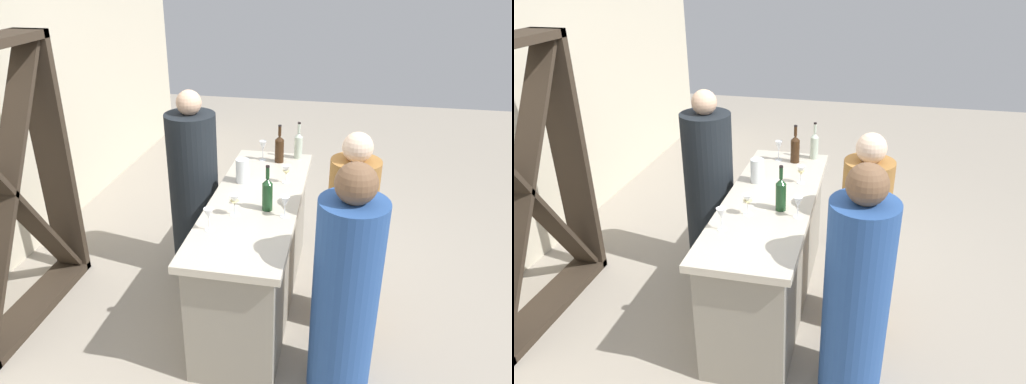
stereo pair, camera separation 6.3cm
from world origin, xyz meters
TOP-DOWN VIEW (x-y plane):
  - ground_plane at (0.00, 0.00)m, footprint 12.00×12.00m
  - bar_counter at (0.00, 0.00)m, footprint 1.84×0.63m
  - wine_rack at (-0.44, 1.65)m, footprint 1.24×0.28m
  - wine_bottle_leftmost_olive_green at (-0.15, -0.11)m, footprint 0.07×0.07m
  - wine_bottle_second_left_amber_brown at (0.71, -0.06)m, footprint 0.08×0.08m
  - wine_bottle_center_clear_pale at (0.82, -0.20)m, footprint 0.07×0.07m
  - wine_glass_near_left at (-0.23, -0.24)m, footprint 0.06×0.06m
  - wine_glass_near_center at (0.31, -0.17)m, footprint 0.06×0.06m
  - wine_glass_near_right at (0.72, 0.08)m, footprint 0.06×0.06m
  - wine_glass_far_left at (-0.27, 0.09)m, footprint 0.07×0.07m
  - wine_glass_far_center at (-0.49, 0.20)m, footprint 0.06×0.06m
  - water_pitcher at (0.26, 0.15)m, footprint 0.10×0.10m
  - person_left_guest at (-0.10, -0.67)m, footprint 0.38×0.38m
  - person_center_guest at (-0.70, -0.66)m, footprint 0.47×0.47m
  - person_right_guest at (0.35, 0.58)m, footprint 0.41×0.41m

SIDE VIEW (x-z plane):
  - ground_plane at x=0.00m, z-range 0.00..0.00m
  - bar_counter at x=0.00m, z-range 0.00..0.91m
  - person_left_guest at x=-0.10m, z-range -0.06..1.41m
  - person_center_guest at x=-0.70m, z-range -0.06..1.45m
  - person_right_guest at x=0.35m, z-range -0.07..1.50m
  - water_pitcher at x=0.26m, z-range 0.90..1.09m
  - wine_glass_near_center at x=0.31m, z-range 0.93..1.07m
  - wine_rack at x=-0.44m, z-range 0.00..1.99m
  - wine_glass_near_left at x=-0.23m, z-range 0.93..1.08m
  - wine_glass_far_left at x=-0.27m, z-range 0.93..1.08m
  - wine_glass_far_center at x=-0.49m, z-range 0.94..1.09m
  - wine_glass_near_right at x=0.72m, z-range 0.94..1.11m
  - wine_bottle_center_clear_pale at x=0.82m, z-range 0.87..1.18m
  - wine_bottle_second_left_amber_brown at x=0.71m, z-range 0.86..1.18m
  - wine_bottle_leftmost_olive_green at x=-0.15m, z-range 0.86..1.19m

